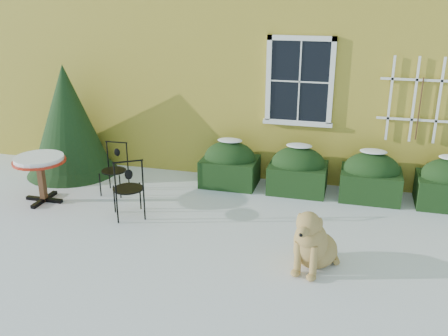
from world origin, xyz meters
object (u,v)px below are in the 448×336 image
(bistro_table, at_px, (40,164))
(patio_chair_near, at_px, (128,188))
(patio_chair_far, at_px, (115,168))
(evergreen_shrub, at_px, (69,130))
(dog, at_px, (312,244))

(bistro_table, xyz_separation_m, patio_chair_near, (1.76, -0.20, -0.18))
(bistro_table, relative_size, patio_chair_far, 0.97)
(evergreen_shrub, height_order, patio_chair_far, evergreen_shrub)
(bistro_table, bearing_deg, dog, -12.33)
(patio_chair_near, height_order, patio_chair_far, patio_chair_near)
(patio_chair_near, bearing_deg, dog, 131.67)
(dog, bearing_deg, patio_chair_near, 179.56)
(evergreen_shrub, height_order, patio_chair_near, evergreen_shrub)
(evergreen_shrub, bearing_deg, patio_chair_near, -39.11)
(evergreen_shrub, distance_m, patio_chair_near, 2.68)
(dog, bearing_deg, patio_chair_far, 169.96)
(bistro_table, relative_size, patio_chair_near, 0.87)
(evergreen_shrub, bearing_deg, dog, -26.27)
(bistro_table, bearing_deg, patio_chair_far, 34.22)
(patio_chair_far, bearing_deg, dog, -27.31)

